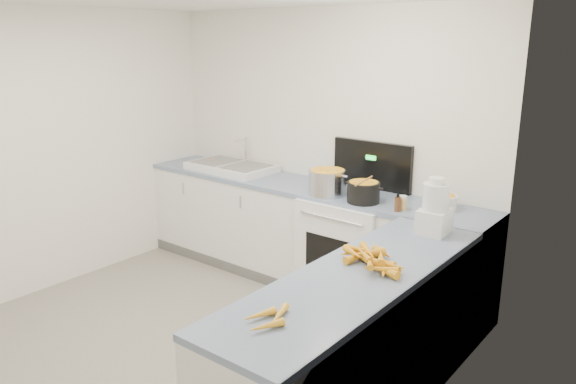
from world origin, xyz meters
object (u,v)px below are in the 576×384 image
Objects in this scene: sink at (232,167)px; stove at (352,246)px; steel_pot at (327,183)px; extract_bottle at (397,204)px; spice_jar at (403,204)px; food_processor at (435,210)px; black_pot at (363,193)px; mixing_bowl at (441,202)px.

stove is at bearing -0.62° from sink.
steel_pot is at bearing -145.73° from stove.
extract_bottle reaches higher than spice_jar.
sink reaches higher than spice_jar.
stove is 0.75m from spice_jar.
stove is 1.23m from food_processor.
stove is 0.58m from black_pot.
mixing_bowl is 2.43× the size of spice_jar.
steel_pot reaches higher than mixing_bowl.
mixing_bowl reaches higher than spice_jar.
stove reaches higher than food_processor.
steel_pot is 0.82× the size of food_processor.
sink is 3.26× the size of black_pot.
extract_bottle is (0.33, -0.05, -0.02)m from black_pot.
extract_bottle is at bearing -131.52° from mixing_bowl.
food_processor is (0.43, -0.29, 0.11)m from extract_bottle.
mixing_bowl is (2.19, 0.06, 0.02)m from sink.
steel_pot is 0.36m from black_pot.
sink reaches higher than mixing_bowl.
stove reaches higher than steel_pot.
sink is 2.69× the size of steel_pot.
stove is 0.61m from steel_pot.
black_pot is 0.84m from food_processor.
mixing_bowl is at bearing 109.02° from food_processor.
spice_jar is (0.02, 0.06, -0.01)m from extract_bottle.
black_pot is at bearing -38.41° from stove.
sink is 1.98m from spice_jar.
stove is 3.49× the size of food_processor.
stove is at bearing 141.59° from black_pot.
sink is 3.54× the size of mixing_bowl.
steel_pot is 0.70m from extract_bottle.
spice_jar is at bearing -4.33° from sink.
stove is 0.75m from extract_bottle.
sink is at bearing -178.43° from mixing_bowl.
mixing_bowl is at bearing 44.27° from spice_jar.
stove reaches higher than mixing_bowl.
extract_bottle is 0.06m from spice_jar.
food_processor is at bearing -27.28° from stove.
food_processor is (2.39, -0.50, 0.13)m from sink.
spice_jar is at bearing -135.73° from mixing_bowl.
black_pot is 0.61m from mixing_bowl.
extract_bottle is 0.53m from food_processor.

